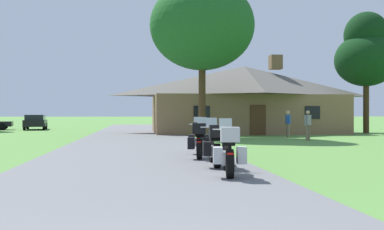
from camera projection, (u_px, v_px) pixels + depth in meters
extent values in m
plane|color=#56893D|center=(137.00, 143.00, 22.84)|extent=(500.00, 500.00, 0.00)
cube|color=slate|center=(137.00, 145.00, 20.85)|extent=(6.40, 80.00, 0.06)
cylinder|color=black|center=(226.00, 157.00, 11.26)|extent=(0.19, 0.65, 0.64)
cylinder|color=black|center=(230.00, 164.00, 9.82)|extent=(0.24, 0.65, 0.64)
cube|color=silver|center=(228.00, 158.00, 10.52)|extent=(0.33, 0.59, 0.30)
ellipsoid|color=gold|center=(227.00, 138.00, 10.78)|extent=(0.37, 0.56, 0.26)
cube|color=black|center=(228.00, 143.00, 10.32)|extent=(0.35, 0.55, 0.10)
cylinder|color=silver|center=(226.00, 129.00, 11.22)|extent=(0.66, 0.12, 0.03)
cylinder|color=silver|center=(226.00, 143.00, 11.26)|extent=(0.09, 0.24, 0.73)
cube|color=#B2BCC6|center=(226.00, 124.00, 11.32)|extent=(0.33, 0.15, 0.27)
sphere|color=silver|center=(226.00, 135.00, 11.22)|extent=(0.11, 0.11, 0.11)
cube|color=#B7B7BC|center=(230.00, 134.00, 9.77)|extent=(0.44, 0.41, 0.32)
cube|color=red|center=(231.00, 154.00, 9.60)|extent=(0.14, 0.05, 0.06)
cylinder|color=silver|center=(235.00, 167.00, 10.14)|extent=(0.14, 0.55, 0.07)
cube|color=#B7B7BC|center=(218.00, 155.00, 9.87)|extent=(0.25, 0.42, 0.36)
cube|color=#B7B7BC|center=(242.00, 155.00, 9.86)|extent=(0.25, 0.42, 0.36)
cylinder|color=black|center=(212.00, 151.00, 13.15)|extent=(0.15, 0.65, 0.64)
cylinder|color=black|center=(217.00, 156.00, 11.71)|extent=(0.20, 0.65, 0.64)
cube|color=silver|center=(214.00, 151.00, 12.41)|extent=(0.30, 0.58, 0.30)
ellipsoid|color=black|center=(213.00, 134.00, 12.67)|extent=(0.33, 0.54, 0.26)
cube|color=black|center=(215.00, 138.00, 12.21)|extent=(0.31, 0.54, 0.10)
cylinder|color=silver|center=(212.00, 127.00, 13.11)|extent=(0.66, 0.08, 0.03)
cylinder|color=silver|center=(212.00, 139.00, 13.15)|extent=(0.08, 0.24, 0.73)
cube|color=#B2BCC6|center=(211.00, 122.00, 13.21)|extent=(0.33, 0.13, 0.27)
sphere|color=silver|center=(212.00, 132.00, 13.11)|extent=(0.11, 0.11, 0.11)
cube|color=black|center=(217.00, 131.00, 11.66)|extent=(0.42, 0.39, 0.32)
cube|color=red|center=(218.00, 148.00, 11.49)|extent=(0.14, 0.04, 0.06)
cylinder|color=silver|center=(221.00, 158.00, 12.04)|extent=(0.11, 0.55, 0.07)
cube|color=black|center=(207.00, 149.00, 11.75)|extent=(0.23, 0.41, 0.36)
cube|color=black|center=(227.00, 149.00, 11.78)|extent=(0.23, 0.41, 0.36)
cylinder|color=black|center=(202.00, 146.00, 15.35)|extent=(0.23, 0.65, 0.64)
cylinder|color=black|center=(199.00, 149.00, 13.91)|extent=(0.27, 0.66, 0.64)
cube|color=silver|center=(201.00, 146.00, 14.61)|extent=(0.36, 0.60, 0.30)
ellipsoid|color=black|center=(201.00, 131.00, 14.87)|extent=(0.39, 0.57, 0.26)
cube|color=black|center=(200.00, 135.00, 14.41)|extent=(0.38, 0.56, 0.10)
cylinder|color=silver|center=(202.00, 125.00, 15.31)|extent=(0.65, 0.16, 0.03)
cylinder|color=silver|center=(202.00, 135.00, 15.35)|extent=(0.10, 0.24, 0.73)
cube|color=#B2BCC6|center=(202.00, 121.00, 15.41)|extent=(0.34, 0.17, 0.27)
sphere|color=silver|center=(202.00, 129.00, 15.31)|extent=(0.11, 0.11, 0.11)
cube|color=black|center=(199.00, 128.00, 13.86)|extent=(0.46, 0.43, 0.32)
cube|color=red|center=(199.00, 142.00, 13.69)|extent=(0.14, 0.06, 0.06)
cylinder|color=silver|center=(204.00, 151.00, 14.22)|extent=(0.18, 0.55, 0.07)
cube|color=black|center=(191.00, 143.00, 13.98)|extent=(0.27, 0.43, 0.36)
cube|color=black|center=(208.00, 143.00, 13.94)|extent=(0.27, 0.43, 0.36)
cylinder|color=black|center=(198.00, 142.00, 17.15)|extent=(0.18, 0.65, 0.64)
cylinder|color=black|center=(199.00, 145.00, 15.71)|extent=(0.23, 0.65, 0.64)
cube|color=silver|center=(198.00, 142.00, 16.41)|extent=(0.32, 0.59, 0.30)
ellipsoid|color=maroon|center=(198.00, 130.00, 16.67)|extent=(0.36, 0.55, 0.26)
cube|color=black|center=(198.00, 132.00, 16.21)|extent=(0.34, 0.55, 0.10)
cylinder|color=silver|center=(198.00, 124.00, 17.11)|extent=(0.66, 0.11, 0.03)
cylinder|color=silver|center=(198.00, 133.00, 17.15)|extent=(0.09, 0.24, 0.73)
cube|color=#B2BCC6|center=(198.00, 120.00, 17.21)|extent=(0.33, 0.15, 0.27)
sphere|color=silver|center=(198.00, 128.00, 17.11)|extent=(0.11, 0.11, 0.11)
cube|color=black|center=(199.00, 127.00, 15.66)|extent=(0.44, 0.40, 0.32)
cube|color=red|center=(199.00, 139.00, 15.49)|extent=(0.14, 0.05, 0.06)
cylinder|color=silver|center=(202.00, 147.00, 16.03)|extent=(0.13, 0.55, 0.07)
cube|color=black|center=(191.00, 140.00, 15.76)|extent=(0.25, 0.42, 0.36)
cube|color=black|center=(206.00, 140.00, 15.76)|extent=(0.25, 0.42, 0.36)
cube|color=brown|center=(244.00, 115.00, 34.95)|extent=(13.96, 7.97, 2.86)
pyramid|color=#5B5651|center=(244.00, 81.00, 34.95)|extent=(14.80, 8.45, 2.32)
cube|color=brown|center=(276.00, 62.00, 35.25)|extent=(0.90, 0.90, 1.10)
cube|color=#472D19|center=(258.00, 120.00, 30.97)|extent=(1.10, 0.08, 2.10)
cube|color=black|center=(202.00, 112.00, 30.50)|extent=(1.10, 0.06, 0.90)
cube|color=black|center=(312.00, 113.00, 31.44)|extent=(1.10, 0.06, 0.90)
cylinder|color=#75664C|center=(287.00, 130.00, 28.80)|extent=(0.14, 0.14, 0.86)
cylinder|color=#75664C|center=(289.00, 130.00, 28.62)|extent=(0.14, 0.14, 0.86)
cube|color=#2D56AD|center=(288.00, 119.00, 28.71)|extent=(0.26, 0.38, 0.56)
cylinder|color=#2D56AD|center=(286.00, 119.00, 28.93)|extent=(0.09, 0.09, 0.58)
cylinder|color=#2D56AD|center=(290.00, 120.00, 28.48)|extent=(0.09, 0.09, 0.58)
sphere|color=tan|center=(288.00, 113.00, 28.71)|extent=(0.21, 0.21, 0.21)
cylinder|color=#B2AD99|center=(288.00, 111.00, 28.71)|extent=(0.22, 0.22, 0.05)
cylinder|color=#75664C|center=(309.00, 133.00, 24.99)|extent=(0.14, 0.14, 0.86)
cylinder|color=#75664C|center=(307.00, 133.00, 24.87)|extent=(0.14, 0.14, 0.86)
cube|color=gray|center=(308.00, 120.00, 24.93)|extent=(0.42, 0.39, 0.56)
cylinder|color=gray|center=(310.00, 120.00, 25.09)|extent=(0.09, 0.09, 0.58)
cylinder|color=gray|center=(305.00, 120.00, 24.77)|extent=(0.09, 0.09, 0.58)
sphere|color=tan|center=(308.00, 112.00, 24.93)|extent=(0.21, 0.21, 0.21)
cylinder|color=#422D19|center=(202.00, 96.00, 28.39)|extent=(0.44, 0.44, 5.23)
ellipsoid|color=#1E5623|center=(202.00, 26.00, 28.38)|extent=(6.60, 6.60, 5.61)
cylinder|color=#422D19|center=(366.00, 105.00, 34.49)|extent=(0.44, 0.44, 4.31)
ellipsoid|color=#0F3314|center=(366.00, 60.00, 34.49)|extent=(4.75, 4.75, 4.04)
ellipsoid|color=black|center=(366.00, 35.00, 34.48)|extent=(3.32, 3.32, 3.56)
cube|color=black|center=(36.00, 123.00, 42.21)|extent=(2.43, 4.80, 0.60)
cube|color=black|center=(35.00, 117.00, 42.02)|extent=(2.03, 3.40, 0.48)
cylinder|color=black|center=(28.00, 126.00, 43.38)|extent=(0.30, 0.66, 0.64)
cylinder|color=black|center=(46.00, 126.00, 43.80)|extent=(0.30, 0.66, 0.64)
cylinder|color=black|center=(24.00, 127.00, 40.62)|extent=(0.30, 0.66, 0.64)
cylinder|color=black|center=(44.00, 127.00, 41.04)|extent=(0.30, 0.66, 0.64)
cylinder|color=black|center=(2.00, 127.00, 41.10)|extent=(0.67, 0.32, 0.64)
cylinder|color=black|center=(4.00, 126.00, 42.73)|extent=(0.67, 0.32, 0.64)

